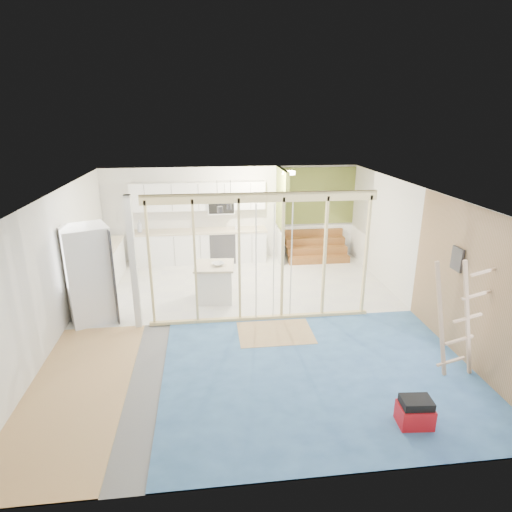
{
  "coord_description": "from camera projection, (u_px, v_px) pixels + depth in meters",
  "views": [
    {
      "loc": [
        -0.73,
        -7.72,
        3.97
      ],
      "look_at": [
        0.28,
        0.6,
        1.16
      ],
      "focal_mm": 30.0,
      "sensor_mm": 36.0,
      "label": 1
    }
  ],
  "objects": [
    {
      "name": "soap_bottle_a",
      "position": [
        139.0,
        226.0,
        11.44
      ],
      "size": [
        0.15,
        0.15,
        0.34
      ],
      "primitive_type": "imported",
      "rotation": [
        0.0,
        0.0,
        -0.17
      ],
      "color": "#AEB3C2",
      "rests_on": "base_cabinets"
    },
    {
      "name": "island",
      "position": [
        215.0,
        283.0,
        9.44
      ],
      "size": [
        0.92,
        0.92,
        0.83
      ],
      "rotation": [
        0.0,
        0.0,
        -0.08
      ],
      "color": "silver",
      "rests_on": "room"
    },
    {
      "name": "green_partition",
      "position": [
        306.0,
        227.0,
        11.98
      ],
      "size": [
        2.25,
        1.51,
        2.6
      ],
      "color": "olive",
      "rests_on": "room"
    },
    {
      "name": "electrical_panel",
      "position": [
        457.0,
        259.0,
        7.15
      ],
      "size": [
        0.04,
        0.3,
        0.4
      ],
      "primitive_type": "cube",
      "color": "#39393E",
      "rests_on": "room"
    },
    {
      "name": "base_cabinets",
      "position": [
        174.0,
        251.0,
        11.44
      ],
      "size": [
        4.45,
        2.24,
        0.93
      ],
      "color": "white",
      "rests_on": "room"
    },
    {
      "name": "sheathing_panel",
      "position": [
        478.0,
        292.0,
        6.71
      ],
      "size": [
        0.02,
        4.0,
        2.6
      ],
      "primitive_type": "cube",
      "color": "#A67A5A",
      "rests_on": "room"
    },
    {
      "name": "upper_cabinets",
      "position": [
        201.0,
        197.0,
        11.53
      ],
      "size": [
        3.6,
        0.41,
        0.85
      ],
      "color": "white",
      "rests_on": "room"
    },
    {
      "name": "ladder",
      "position": [
        458.0,
        320.0,
        6.48
      ],
      "size": [
        1.05,
        0.07,
        1.94
      ],
      "rotation": [
        0.0,
        0.0,
        0.06
      ],
      "color": "tan",
      "rests_on": "room"
    },
    {
      "name": "floor_overlays",
      "position": [
        249.0,
        319.0,
        8.67
      ],
      "size": [
        7.0,
        8.0,
        0.03
      ],
      "color": "silver",
      "rests_on": "room"
    },
    {
      "name": "room",
      "position": [
        246.0,
        260.0,
        8.19
      ],
      "size": [
        7.01,
        8.01,
        2.61
      ],
      "color": "slate",
      "rests_on": "ground"
    },
    {
      "name": "ceiling_light",
      "position": [
        289.0,
        173.0,
        10.78
      ],
      "size": [
        0.32,
        0.32,
        0.08
      ],
      "primitive_type": "cylinder",
      "color": "#FFEABF",
      "rests_on": "room"
    },
    {
      "name": "fridge",
      "position": [
        89.0,
        274.0,
        8.38
      ],
      "size": [
        1.12,
        1.08,
        1.94
      ],
      "rotation": [
        0.0,
        0.0,
        0.41
      ],
      "color": "white",
      "rests_on": "room"
    },
    {
      "name": "toolbox",
      "position": [
        415.0,
        413.0,
        5.66
      ],
      "size": [
        0.46,
        0.36,
        0.42
      ],
      "rotation": [
        0.0,
        0.0,
        -0.08
      ],
      "color": "#AD1016",
      "rests_on": "room"
    },
    {
      "name": "soap_bottle_b",
      "position": [
        236.0,
        226.0,
        11.76
      ],
      "size": [
        0.08,
        0.09,
        0.17
      ],
      "primitive_type": "imported",
      "rotation": [
        0.0,
        0.0,
        0.1
      ],
      "color": "white",
      "rests_on": "base_cabinets"
    },
    {
      "name": "stud_frame",
      "position": [
        234.0,
        246.0,
        8.08
      ],
      "size": [
        4.66,
        0.14,
        2.6
      ],
      "color": "beige",
      "rests_on": "room"
    },
    {
      "name": "bowl",
      "position": [
        218.0,
        264.0,
        9.26
      ],
      "size": [
        0.34,
        0.34,
        0.06
      ],
      "primitive_type": "imported",
      "rotation": [
        0.0,
        0.0,
        0.37
      ],
      "color": "silver",
      "rests_on": "island"
    },
    {
      "name": "pot_rack",
      "position": [
        224.0,
        204.0,
        9.72
      ],
      "size": [
        0.52,
        0.52,
        0.72
      ],
      "color": "black",
      "rests_on": "room"
    }
  ]
}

